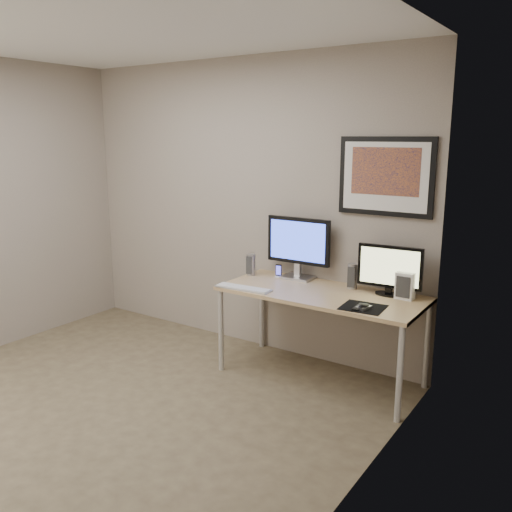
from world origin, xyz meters
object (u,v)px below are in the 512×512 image
Objects in this scene: phone_dock at (279,271)px; keyboard at (243,288)px; monitor_large at (298,245)px; fan_unit at (405,286)px; monitor_tv at (390,269)px; desk at (321,300)px; speaker_right at (353,276)px; speaker_left at (251,265)px; framed_art at (386,176)px.

keyboard is at bearing -108.94° from phone_dock.
keyboard is (-0.20, -0.52, -0.28)m from monitor_large.
phone_dock is 0.56× the size of fan_unit.
monitor_large is 2.83× the size of fan_unit.
monitor_tv is 1.15m from keyboard.
desk is 0.32m from speaker_right.
fan_unit is at bearing -4.47° from monitor_large.
fan_unit is (0.60, 0.18, 0.17)m from desk.
desk is at bearing -161.48° from monitor_tv.
monitor_large is 0.46m from speaker_left.
fan_unit reaches higher than keyboard.
monitor_large is at bearing 145.12° from desk.
monitor_tv is 0.17m from fan_unit.
monitor_tv reaches higher than speaker_right.
desk is 7.83× the size of fan_unit.
framed_art is at bearing 6.38° from monitor_large.
framed_art is at bearing 5.57° from speaker_left.
phone_dock is at bearing 10.07° from speaker_left.
monitor_tv is 2.49× the size of speaker_right.
fan_unit reaches higher than speaker_right.
speaker_right is 0.42× the size of keyboard.
keyboard is (-0.71, -0.51, -0.09)m from speaker_right.
monitor_tv is 2.43× the size of fan_unit.
speaker_left is (-1.22, -0.07, -0.11)m from monitor_tv.
monitor_tv reaches higher than keyboard.
monitor_large is 1.16× the size of monitor_tv.
fan_unit is at bearing 17.49° from keyboard.
phone_dock is at bearing 80.57° from keyboard.
phone_dock is at bearing 175.18° from speaker_right.
monitor_large reaches higher than keyboard.
keyboard is at bearing -111.67° from monitor_large.
framed_art is (0.35, 0.33, 0.96)m from desk.
speaker_left is at bearing 179.23° from monitor_tv.
speaker_left is (-0.40, -0.12, -0.20)m from monitor_large.
fan_unit is at bearing -10.75° from monitor_tv.
keyboard is (0.20, -0.40, -0.09)m from speaker_left.
monitor_tv is at bearing 174.42° from fan_unit.
framed_art reaches higher than fan_unit.
speaker_right is at bearing 170.02° from monitor_tv.
framed_art is 0.71m from monitor_tv.
framed_art is 1.51× the size of monitor_tv.
framed_art reaches higher than speaker_left.
phone_dock is 1.12m from fan_unit.
speaker_left is 0.92× the size of fan_unit.
desk is 1.07m from framed_art.
speaker_left is at bearing -163.70° from monitor_large.
speaker_right reaches higher than phone_dock.
fan_unit is at bearing -14.06° from phone_dock.
speaker_right reaches higher than speaker_left.
fan_unit is at bearing 16.68° from desk.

